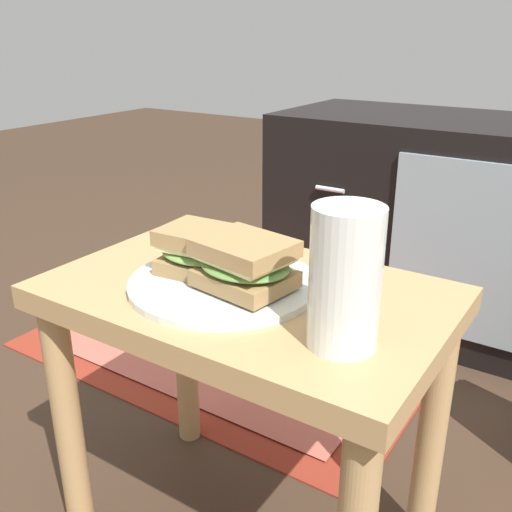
# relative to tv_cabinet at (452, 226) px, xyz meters

# --- Properties ---
(side_table) EXTENTS (0.56, 0.36, 0.46)m
(side_table) POSITION_rel_tv_cabinet_xyz_m (-0.04, -0.95, 0.08)
(side_table) COLOR tan
(side_table) RESTS_ON ground
(tv_cabinet) EXTENTS (0.96, 0.46, 0.58)m
(tv_cabinet) POSITION_rel_tv_cabinet_xyz_m (0.00, 0.00, 0.00)
(tv_cabinet) COLOR black
(tv_cabinet) RESTS_ON ground
(area_rug) EXTENTS (1.03, 0.73, 0.01)m
(area_rug) POSITION_rel_tv_cabinet_xyz_m (-0.43, -0.43, -0.29)
(area_rug) COLOR maroon
(area_rug) RESTS_ON ground
(plate) EXTENTS (0.27, 0.27, 0.01)m
(plate) POSITION_rel_tv_cabinet_xyz_m (-0.07, -0.97, 0.17)
(plate) COLOR silver
(plate) RESTS_ON side_table
(sandwich_front) EXTENTS (0.13, 0.11, 0.07)m
(sandwich_front) POSITION_rel_tv_cabinet_xyz_m (-0.11, -0.96, 0.21)
(sandwich_front) COLOR #9E7A4C
(sandwich_front) RESTS_ON plate
(sandwich_back) EXTENTS (0.14, 0.12, 0.07)m
(sandwich_back) POSITION_rel_tv_cabinet_xyz_m (-0.03, -0.97, 0.22)
(sandwich_back) COLOR #9E7A4C
(sandwich_back) RESTS_ON plate
(beer_glass) EXTENTS (0.08, 0.08, 0.17)m
(beer_glass) POSITION_rel_tv_cabinet_xyz_m (0.14, -1.02, 0.25)
(beer_glass) COLOR silver
(beer_glass) RESTS_ON side_table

